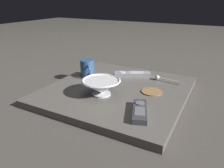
# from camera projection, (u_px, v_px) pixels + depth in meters

# --- Properties ---
(ground_plane) EXTENTS (6.00, 6.00, 0.00)m
(ground_plane) POSITION_uv_depth(u_px,v_px,m) (117.00, 94.00, 1.00)
(ground_plane) COLOR #47423D
(table) EXTENTS (0.61, 0.63, 0.03)m
(table) POSITION_uv_depth(u_px,v_px,m) (117.00, 91.00, 1.00)
(table) COLOR #5B5651
(table) RESTS_ON ground
(cereal_bowl) EXTENTS (0.17, 0.17, 0.07)m
(cereal_bowl) POSITION_uv_depth(u_px,v_px,m) (101.00, 86.00, 0.90)
(cereal_bowl) COLOR silver
(cereal_bowl) RESTS_ON table
(coffee_mug) EXTENTS (0.09, 0.09, 0.09)m
(coffee_mug) POSITION_uv_depth(u_px,v_px,m) (87.00, 68.00, 1.12)
(coffee_mug) COLOR #33598C
(coffee_mug) RESTS_ON table
(teaspoon) EXTENTS (0.14, 0.03, 0.03)m
(teaspoon) POSITION_uv_depth(u_px,v_px,m) (160.00, 78.00, 1.07)
(teaspoon) COLOR silver
(teaspoon) RESTS_ON table
(tv_remote_near) EXTENTS (0.19, 0.13, 0.02)m
(tv_remote_near) POSITION_uv_depth(u_px,v_px,m) (132.00, 74.00, 1.13)
(tv_remote_near) COLOR #9E9EA3
(tv_remote_near) RESTS_ON table
(tv_remote_far) EXTENTS (0.10, 0.16, 0.02)m
(tv_remote_far) POSITION_uv_depth(u_px,v_px,m) (140.00, 111.00, 0.77)
(tv_remote_far) COLOR #38383D
(tv_remote_far) RESTS_ON table
(drink_coaster) EXTENTS (0.09, 0.09, 0.01)m
(drink_coaster) POSITION_uv_depth(u_px,v_px,m) (152.00, 92.00, 0.94)
(drink_coaster) COLOR olive
(drink_coaster) RESTS_ON table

